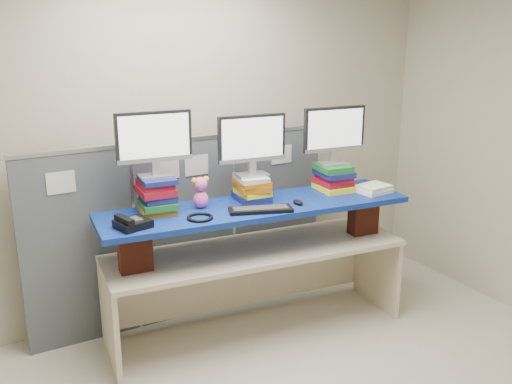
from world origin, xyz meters
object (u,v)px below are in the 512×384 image
desk (256,265)px  monitor_right (334,132)px  blue_board (256,207)px  monitor_center (252,142)px  keyboard (261,209)px  desk_phone (132,223)px  monitor_left (154,140)px

desk → monitor_right: (0.75, 0.04, 0.98)m
blue_board → monitor_center: (0.03, 0.12, 0.49)m
monitor_right → keyboard: bearing=-160.1°
monitor_center → keyboard: (-0.08, -0.27, -0.45)m
monitor_center → monitor_right: (0.72, -0.08, 0.02)m
monitor_center → monitor_right: 0.72m
desk_phone → blue_board: bearing=-11.3°
monitor_left → keyboard: monitor_left is taller
monitor_right → desk_phone: bearing=-171.5°
monitor_center → monitor_right: monitor_right is taller
monitor_right → keyboard: monitor_right is taller
monitor_center → blue_board: bearing=-98.7°
monitor_left → monitor_center: bearing=0.0°
blue_board → keyboard: 0.17m
monitor_left → desk: bearing=-9.2°
monitor_center → keyboard: bearing=-100.3°
desk → keyboard: 0.54m
desk → monitor_left: monitor_left is taller
desk_phone → desk: bearing=-11.3°
monitor_center → monitor_left: bearing=-180.0°
monitor_center → desk_phone: 1.11m
keyboard → monitor_left: bearing=172.0°
blue_board → monitor_right: (0.75, 0.04, 0.51)m
monitor_left → desk_phone: (-0.27, -0.23, -0.50)m
blue_board → keyboard: bearing=-101.5°
monitor_left → desk_phone: monitor_left is taller
blue_board → monitor_left: (-0.71, 0.20, 0.56)m
monitor_left → monitor_center: size_ratio=1.00×
desk → monitor_left: (-0.71, 0.20, 1.03)m
desk → monitor_left: bearing=170.8°
desk → monitor_left: size_ratio=4.43×
desk_phone → monitor_center: bearing=-4.8°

